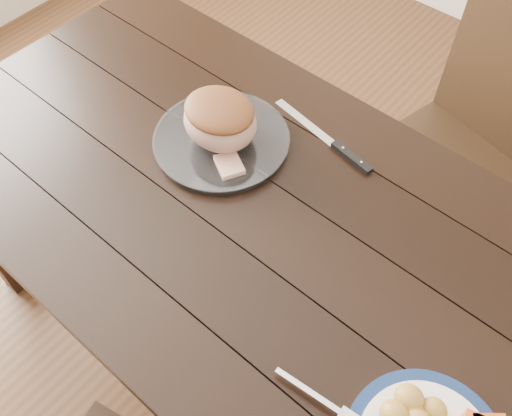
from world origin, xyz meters
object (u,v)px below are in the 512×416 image
Objects in this scene: fork at (325,402)px; roast_joint at (220,122)px; carving_knife at (340,148)px; chair_far at (469,140)px; dining_table at (236,220)px; serving_platter at (221,141)px.

roast_joint is (-0.56, 0.35, 0.06)m from fork.
carving_knife is at bearing 36.01° from roast_joint.
roast_joint is (-0.41, -0.63, 0.30)m from chair_far.
fork is 0.62m from carving_knife.
roast_joint is (-0.13, 0.10, 0.17)m from dining_table.
chair_far reaches higher than dining_table.
serving_platter reaches higher than dining_table.
chair_far is at bearing 78.46° from carving_knife.
carving_knife is (0.23, 0.17, -0.07)m from roast_joint.
dining_table is at bearing -37.80° from serving_platter.
serving_platter is 0.29m from carving_knife.
chair_far is 0.55m from carving_knife.
serving_platter is 0.07m from roast_joint.
carving_knife reaches higher than dining_table.
chair_far is (0.28, 0.74, -0.13)m from dining_table.
chair_far reaches higher than roast_joint.
serving_platter is 1.80× the size of fork.
serving_platter is (-0.13, 0.10, 0.10)m from dining_table.
fork reaches higher than dining_table.
serving_platter is at bearing 180.00° from roast_joint.
roast_joint is at bearing -134.69° from carving_knife.
roast_joint is 0.29m from carving_knife.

